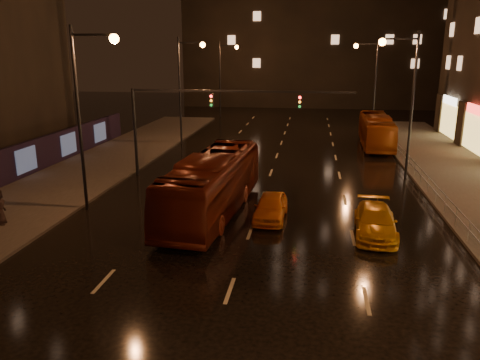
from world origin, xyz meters
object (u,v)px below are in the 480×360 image
object	(u,v)px
bus_red	(213,184)
bus_curb	(376,131)
taxi_far	(375,221)
taxi_near	(271,207)

from	to	relation	value
bus_red	bus_curb	size ratio (longest dim) A/B	1.11
bus_red	taxi_far	distance (m)	8.76
taxi_far	bus_curb	bearing A→B (deg)	86.30
taxi_near	taxi_far	distance (m)	5.43
bus_curb	taxi_near	bearing A→B (deg)	-108.67
bus_curb	taxi_near	world-z (taller)	bus_curb
bus_red	bus_curb	bearing A→B (deg)	66.26
bus_red	bus_curb	world-z (taller)	bus_red
taxi_near	bus_red	bearing A→B (deg)	172.32
bus_red	taxi_near	distance (m)	3.43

